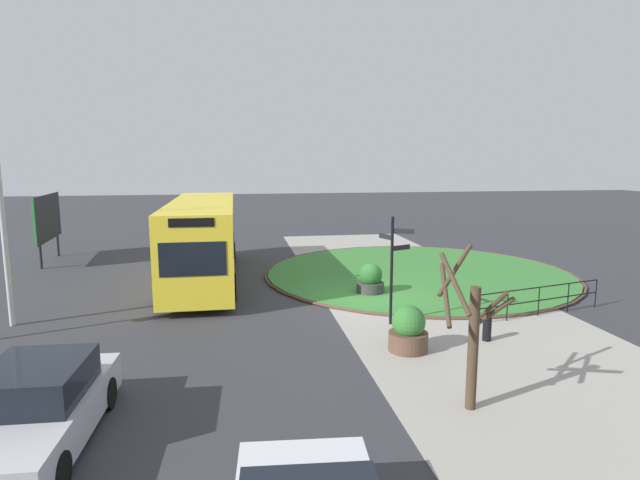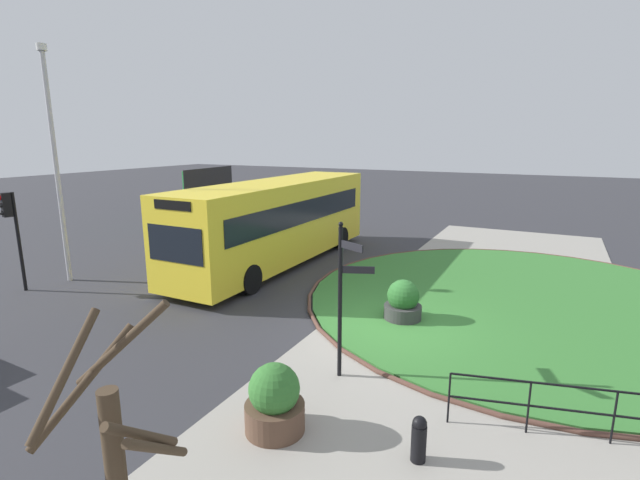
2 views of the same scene
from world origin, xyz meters
name	(u,v)px [view 1 (image 1 of 2)]	position (x,y,z in m)	size (l,w,h in m)	color
ground	(371,300)	(0.00, 0.00, 0.00)	(120.00, 120.00, 0.00)	#333338
sidewalk_paving	(427,297)	(0.00, -2.14, 0.01)	(32.00, 7.71, 0.02)	#9E998E
grass_island	(417,273)	(3.93, -3.19, 0.05)	(13.42, 13.42, 0.10)	#387A33
grass_kerb_ring	(417,272)	(3.93, -3.19, 0.06)	(13.73, 13.73, 0.11)	brown
signpost_directional	(393,262)	(-2.80, 0.08, 1.97)	(0.92, 0.90, 3.40)	black
bollard_foreground	(487,327)	(-4.70, -2.12, 0.41)	(0.24, 0.24, 0.80)	black
railing_grass_edge	(539,297)	(-2.82, -4.89, 0.65)	(1.33, 5.17, 1.00)	black
bus_yellow	(203,238)	(4.35, 6.20, 1.80)	(11.34, 2.67, 3.36)	yellow
car_near_lane	(35,410)	(-8.42, 8.42, 0.68)	(4.48, 2.06, 1.49)	#B7B7BC
billboard_left	(48,218)	(9.46, 14.02, 2.21)	(4.55, 0.54, 3.39)	black
planter_near_signpost	(408,331)	(-5.07, 0.33, 0.57)	(1.05, 1.05, 1.26)	brown
planter_kerbside	(370,281)	(0.74, -0.17, 0.54)	(1.05, 1.05, 1.21)	#383838
street_tree_bare	(471,330)	(-8.34, 0.18, 1.69)	(1.38, 1.45, 3.35)	#423323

